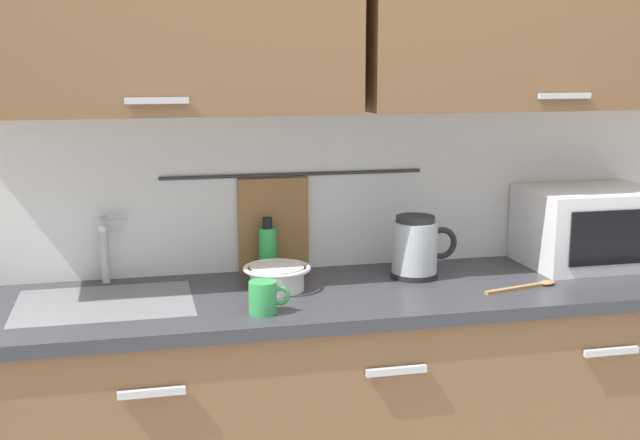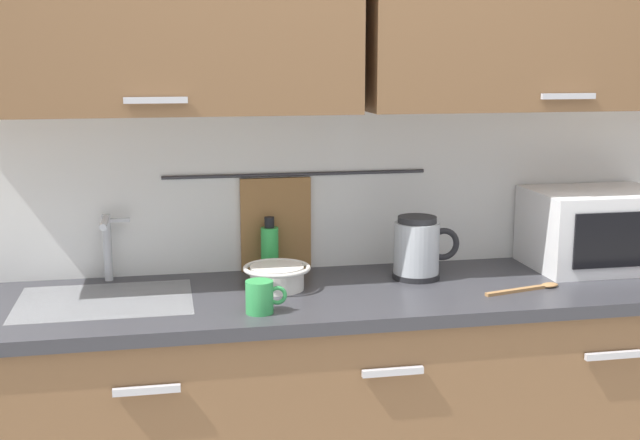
{
  "view_description": "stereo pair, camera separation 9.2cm",
  "coord_description": "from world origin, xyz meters",
  "px_view_note": "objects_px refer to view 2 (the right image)",
  "views": [
    {
      "loc": [
        -0.71,
        -2.11,
        1.62
      ],
      "look_at": [
        -0.15,
        0.33,
        1.12
      ],
      "focal_mm": 45.9,
      "sensor_mm": 36.0,
      "label": 1
    },
    {
      "loc": [
        -0.62,
        -2.13,
        1.62
      ],
      "look_at": [
        -0.15,
        0.33,
        1.12
      ],
      "focal_mm": 45.9,
      "sensor_mm": 36.0,
      "label": 2
    }
  ],
  "objects_px": {
    "electric_kettle": "(418,248)",
    "wooden_spoon": "(531,288)",
    "mug_near_sink": "(260,297)",
    "microwave": "(597,229)",
    "dish_soap_bottle": "(270,249)",
    "mixing_bowl": "(277,275)"
  },
  "relations": [
    {
      "from": "microwave",
      "to": "wooden_spoon",
      "type": "height_order",
      "value": "microwave"
    },
    {
      "from": "electric_kettle",
      "to": "wooden_spoon",
      "type": "bearing_deg",
      "value": -33.32
    },
    {
      "from": "microwave",
      "to": "dish_soap_bottle",
      "type": "relative_size",
      "value": 2.35
    },
    {
      "from": "microwave",
      "to": "mixing_bowl",
      "type": "distance_m",
      "value": 1.14
    },
    {
      "from": "electric_kettle",
      "to": "wooden_spoon",
      "type": "height_order",
      "value": "electric_kettle"
    },
    {
      "from": "mixing_bowl",
      "to": "wooden_spoon",
      "type": "bearing_deg",
      "value": -11.59
    },
    {
      "from": "microwave",
      "to": "electric_kettle",
      "type": "bearing_deg",
      "value": -177.94
    },
    {
      "from": "dish_soap_bottle",
      "to": "wooden_spoon",
      "type": "xyz_separation_m",
      "value": [
        0.78,
        -0.35,
        -0.08
      ]
    },
    {
      "from": "mixing_bowl",
      "to": "wooden_spoon",
      "type": "distance_m",
      "value": 0.8
    },
    {
      "from": "electric_kettle",
      "to": "mixing_bowl",
      "type": "height_order",
      "value": "electric_kettle"
    },
    {
      "from": "mixing_bowl",
      "to": "dish_soap_bottle",
      "type": "bearing_deg",
      "value": 89.22
    },
    {
      "from": "mixing_bowl",
      "to": "wooden_spoon",
      "type": "height_order",
      "value": "mixing_bowl"
    },
    {
      "from": "dish_soap_bottle",
      "to": "mixing_bowl",
      "type": "distance_m",
      "value": 0.19
    },
    {
      "from": "electric_kettle",
      "to": "dish_soap_bottle",
      "type": "distance_m",
      "value": 0.5
    },
    {
      "from": "electric_kettle",
      "to": "mixing_bowl",
      "type": "relative_size",
      "value": 1.06
    },
    {
      "from": "electric_kettle",
      "to": "mug_near_sink",
      "type": "distance_m",
      "value": 0.62
    },
    {
      "from": "wooden_spoon",
      "to": "mug_near_sink",
      "type": "bearing_deg",
      "value": -175.25
    },
    {
      "from": "dish_soap_bottle",
      "to": "wooden_spoon",
      "type": "relative_size",
      "value": 0.72
    },
    {
      "from": "mug_near_sink",
      "to": "dish_soap_bottle",
      "type": "bearing_deg",
      "value": 78.88
    },
    {
      "from": "electric_kettle",
      "to": "wooden_spoon",
      "type": "distance_m",
      "value": 0.38
    },
    {
      "from": "microwave",
      "to": "dish_soap_bottle",
      "type": "xyz_separation_m",
      "value": [
        -1.13,
        0.12,
        -0.05
      ]
    },
    {
      "from": "mug_near_sink",
      "to": "wooden_spoon",
      "type": "height_order",
      "value": "mug_near_sink"
    }
  ]
}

